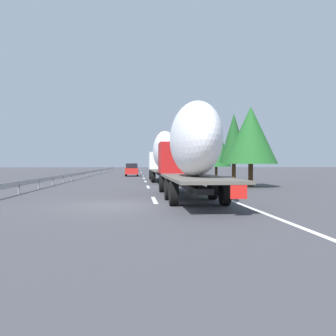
% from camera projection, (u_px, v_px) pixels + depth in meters
% --- Properties ---
extents(ground_plane, '(260.00, 260.00, 0.00)m').
position_uv_depth(ground_plane, '(131.00, 175.00, 54.48)').
color(ground_plane, '#424247').
extents(lane_stripe_0, '(3.20, 0.20, 0.01)m').
position_uv_depth(lane_stripe_0, '(154.00, 200.00, 16.80)').
color(lane_stripe_0, white).
rests_on(lane_stripe_0, ground_plane).
extents(lane_stripe_1, '(3.20, 0.20, 0.01)m').
position_uv_depth(lane_stripe_1, '(148.00, 187.00, 26.35)').
color(lane_stripe_1, white).
rests_on(lane_stripe_1, ground_plane).
extents(lane_stripe_2, '(3.20, 0.20, 0.01)m').
position_uv_depth(lane_stripe_2, '(145.00, 181.00, 34.66)').
color(lane_stripe_2, white).
rests_on(lane_stripe_2, ground_plane).
extents(lane_stripe_3, '(3.20, 0.20, 0.01)m').
position_uv_depth(lane_stripe_3, '(144.00, 178.00, 41.81)').
color(lane_stripe_3, white).
rests_on(lane_stripe_3, ground_plane).
extents(lane_stripe_4, '(3.20, 0.20, 0.01)m').
position_uv_depth(lane_stripe_4, '(143.00, 176.00, 50.50)').
color(lane_stripe_4, white).
rests_on(lane_stripe_4, ground_plane).
extents(lane_stripe_5, '(3.20, 0.20, 0.01)m').
position_uv_depth(lane_stripe_5, '(141.00, 172.00, 71.50)').
color(lane_stripe_5, white).
rests_on(lane_stripe_5, ground_plane).
extents(lane_stripe_6, '(3.20, 0.20, 0.01)m').
position_uv_depth(lane_stripe_6, '(141.00, 172.00, 77.64)').
color(lane_stripe_6, white).
rests_on(lane_stripe_6, ground_plane).
extents(lane_stripe_7, '(3.20, 0.20, 0.01)m').
position_uv_depth(lane_stripe_7, '(140.00, 171.00, 87.55)').
color(lane_stripe_7, white).
rests_on(lane_stripe_7, ground_plane).
extents(lane_stripe_8, '(3.20, 0.20, 0.01)m').
position_uv_depth(lane_stripe_8, '(140.00, 170.00, 99.90)').
color(lane_stripe_8, white).
rests_on(lane_stripe_8, ground_plane).
extents(lane_stripe_9, '(3.20, 0.20, 0.01)m').
position_uv_depth(lane_stripe_9, '(140.00, 170.00, 106.22)').
color(lane_stripe_9, white).
rests_on(lane_stripe_9, ground_plane).
extents(edge_line_right, '(110.00, 0.20, 0.01)m').
position_uv_depth(edge_line_right, '(163.00, 174.00, 59.95)').
color(edge_line_right, white).
rests_on(edge_line_right, ground_plane).
extents(truck_lead, '(13.37, 2.55, 4.91)m').
position_uv_depth(truck_lead, '(164.00, 154.00, 34.23)').
color(truck_lead, silver).
rests_on(truck_lead, ground_plane).
extents(truck_trailing, '(12.91, 2.55, 4.60)m').
position_uv_depth(truck_trailing, '(191.00, 148.00, 16.99)').
color(truck_trailing, '#B21919').
rests_on(truck_trailing, ground_plane).
extents(car_white_van, '(4.36, 1.78, 1.86)m').
position_uv_depth(car_white_van, '(133.00, 167.00, 81.30)').
color(car_white_van, white).
rests_on(car_white_van, ground_plane).
extents(car_blue_sedan, '(4.14, 1.80, 1.92)m').
position_uv_depth(car_blue_sedan, '(134.00, 167.00, 91.29)').
color(car_blue_sedan, '#28479E').
rests_on(car_blue_sedan, ground_plane).
extents(car_red_compact, '(4.19, 1.85, 1.83)m').
position_uv_depth(car_red_compact, '(132.00, 170.00, 49.57)').
color(car_red_compact, red).
rests_on(car_red_compact, ground_plane).
extents(road_sign, '(0.10, 0.90, 3.15)m').
position_uv_depth(road_sign, '(171.00, 161.00, 58.36)').
color(road_sign, gray).
rests_on(road_sign, ground_plane).
extents(tree_0, '(3.46, 3.46, 6.87)m').
position_uv_depth(tree_0, '(188.00, 152.00, 72.68)').
color(tree_0, '#472D19').
rests_on(tree_0, ground_plane).
extents(tree_1, '(3.78, 3.78, 7.29)m').
position_uv_depth(tree_1, '(216.00, 144.00, 43.79)').
color(tree_1, '#472D19').
rests_on(tree_1, ground_plane).
extents(tree_2, '(3.98, 3.98, 6.12)m').
position_uv_depth(tree_2, '(251.00, 135.00, 26.00)').
color(tree_2, '#472D19').
rests_on(tree_2, ground_plane).
extents(tree_3, '(2.56, 2.56, 5.43)m').
position_uv_depth(tree_3, '(174.00, 158.00, 95.18)').
color(tree_3, '#472D19').
rests_on(tree_3, ground_plane).
extents(tree_4, '(2.79, 2.79, 6.60)m').
position_uv_depth(tree_4, '(234.00, 138.00, 32.88)').
color(tree_4, '#472D19').
rests_on(tree_4, ground_plane).
extents(guardrail_median, '(94.00, 0.10, 0.76)m').
position_uv_depth(guardrail_median, '(95.00, 171.00, 56.93)').
color(guardrail_median, '#9EA0A5').
rests_on(guardrail_median, ground_plane).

